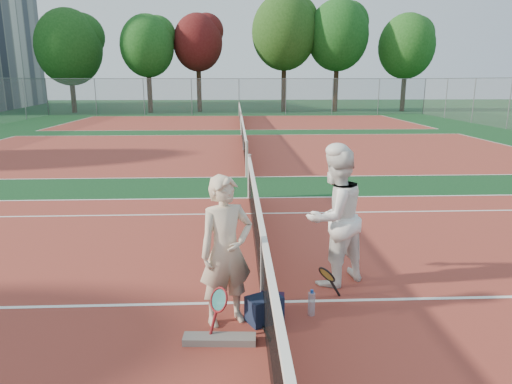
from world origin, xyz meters
TOP-DOWN VIEW (x-y plane):
  - ground at (0.00, 0.00)m, footprint 130.00×130.00m
  - court_main at (0.00, 0.00)m, footprint 23.77×10.97m
  - court_far_a at (0.00, 13.50)m, footprint 23.77×10.97m
  - court_far_b at (0.00, 27.00)m, footprint 23.77×10.97m
  - net_main at (0.00, 0.00)m, footprint 0.10×10.98m
  - net_far_a at (0.00, 13.50)m, footprint 0.10×10.98m
  - net_far_b at (0.00, 27.00)m, footprint 0.10×10.98m
  - fence_back at (0.00, 34.00)m, footprint 32.00×0.06m
  - player_a at (-0.45, -0.46)m, footprint 0.78×0.66m
  - player_b at (1.05, 0.59)m, footprint 1.20×1.14m
  - racket_red at (-0.54, -0.76)m, footprint 0.37×0.37m
  - racket_black_held at (0.84, -0.03)m, footprint 0.46×0.44m
  - racket_spare at (-0.06, -0.47)m, footprint 0.39×0.64m
  - sports_bag_navy at (-0.00, -0.47)m, footprint 0.49×0.43m
  - sports_bag_purple at (0.10, -0.27)m, footprint 0.33×0.25m
  - net_cover_canvas at (-0.53, -0.93)m, footprint 0.82×0.23m
  - water_bottle at (0.59, -0.36)m, footprint 0.09×0.09m
  - tree_back_0 at (-15.00, 37.42)m, footprint 5.78×5.78m
  - tree_back_1 at (-8.03, 36.98)m, footprint 4.72×4.72m
  - tree_back_maroon at (-3.67, 38.12)m, footprint 4.46×4.46m
  - tree_back_3 at (4.20, 37.95)m, footprint 5.91×5.91m
  - tree_back_4 at (9.06, 37.72)m, footprint 5.52×5.52m
  - tree_back_5 at (15.52, 37.84)m, footprint 5.13×5.13m

SIDE VIEW (x-z plane):
  - ground at x=0.00m, z-range 0.00..0.00m
  - court_main at x=0.00m, z-range 0.00..0.01m
  - court_far_a at x=0.00m, z-range 0.00..0.01m
  - court_far_b at x=0.00m, z-range 0.00..0.01m
  - racket_spare at x=-0.06m, z-range 0.00..0.03m
  - net_cover_canvas at x=-0.53m, z-range 0.00..0.09m
  - sports_bag_purple at x=0.10m, z-range 0.00..0.24m
  - water_bottle at x=0.59m, z-range 0.00..0.30m
  - sports_bag_navy at x=0.00m, z-range 0.00..0.32m
  - racket_black_held at x=0.84m, z-range 0.00..0.50m
  - racket_red at x=-0.54m, z-range 0.00..0.57m
  - net_main at x=0.00m, z-range 0.00..1.02m
  - net_far_a at x=0.00m, z-range 0.00..1.02m
  - net_far_b at x=0.00m, z-range 0.00..1.02m
  - player_a at x=-0.45m, z-range 0.00..1.81m
  - player_b at x=1.05m, z-range 0.00..1.96m
  - fence_back at x=0.00m, z-range 0.00..3.00m
  - tree_back_0 at x=-15.00m, z-range 1.18..10.20m
  - tree_back_1 at x=-8.03m, z-range 1.52..10.03m
  - tree_back_5 at x=15.52m, z-range 1.46..10.31m
  - tree_back_maroon at x=-3.67m, z-range 1.78..10.53m
  - tree_back_4 at x=9.06m, z-range 1.80..11.80m
  - tree_back_3 at x=4.20m, z-range 1.83..12.33m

